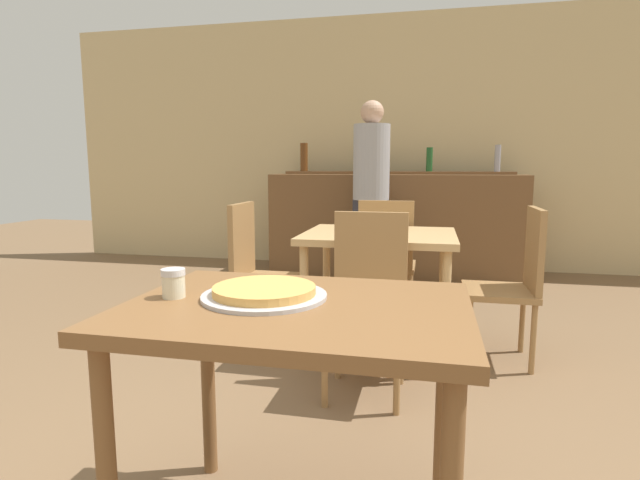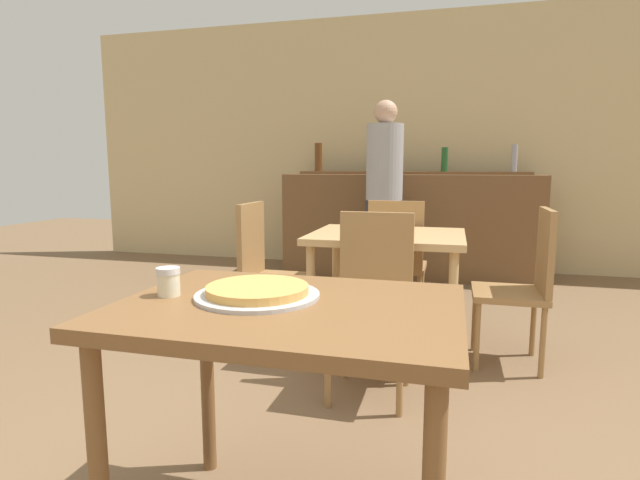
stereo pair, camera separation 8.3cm
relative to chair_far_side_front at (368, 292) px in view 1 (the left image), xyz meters
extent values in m
cube|color=#D1B784|center=(-0.07, 3.32, 0.89)|extent=(8.00, 0.05, 2.80)
cube|color=brown|center=(-0.07, -1.14, 0.23)|extent=(0.96, 0.71, 0.04)
cylinder|color=brown|center=(-0.49, -1.43, -0.15)|extent=(0.05, 0.05, 0.72)
cylinder|color=brown|center=(-0.49, -0.84, -0.15)|extent=(0.05, 0.05, 0.72)
cylinder|color=brown|center=(0.36, -0.84, -0.15)|extent=(0.05, 0.05, 0.72)
cube|color=tan|center=(0.00, 0.54, 0.21)|extent=(0.90, 0.75, 0.04)
cylinder|color=tan|center=(-0.39, 0.22, -0.16)|extent=(0.05, 0.05, 0.70)
cylinder|color=tan|center=(0.39, 0.22, -0.16)|extent=(0.05, 0.05, 0.70)
cylinder|color=tan|center=(-0.39, 0.85, -0.16)|extent=(0.05, 0.05, 0.70)
cylinder|color=tan|center=(0.39, 0.85, -0.16)|extent=(0.05, 0.05, 0.70)
cube|color=brown|center=(-0.07, 2.81, 0.02)|extent=(2.60, 0.56, 1.06)
cube|color=brown|center=(-0.07, 2.95, 0.56)|extent=(2.39, 0.24, 0.03)
cylinder|color=#5B3314|center=(-1.08, 2.95, 0.73)|extent=(0.08, 0.08, 0.31)
cylinder|color=black|center=(-0.40, 2.95, 0.72)|extent=(0.09, 0.09, 0.29)
cylinder|color=#1E5123|center=(0.27, 2.95, 0.70)|extent=(0.07, 0.07, 0.25)
cylinder|color=#9999A3|center=(0.95, 2.95, 0.71)|extent=(0.06, 0.06, 0.27)
cube|color=olive|center=(0.00, -0.09, -0.09)|extent=(0.40, 0.40, 0.04)
cube|color=olive|center=(0.00, 0.10, 0.16)|extent=(0.38, 0.04, 0.48)
cylinder|color=olive|center=(-0.17, -0.26, -0.31)|extent=(0.03, 0.03, 0.40)
cylinder|color=olive|center=(0.17, -0.26, -0.31)|extent=(0.03, 0.03, 0.40)
cylinder|color=olive|center=(-0.17, 0.08, -0.31)|extent=(0.03, 0.03, 0.40)
cylinder|color=olive|center=(0.17, 0.08, -0.31)|extent=(0.03, 0.03, 0.40)
cube|color=olive|center=(0.00, 1.16, -0.09)|extent=(0.40, 0.40, 0.04)
cube|color=olive|center=(0.00, 0.98, 0.16)|extent=(0.38, 0.04, 0.48)
cylinder|color=olive|center=(0.17, 1.33, -0.31)|extent=(0.03, 0.03, 0.40)
cylinder|color=olive|center=(-0.17, 1.33, -0.31)|extent=(0.03, 0.03, 0.40)
cylinder|color=olive|center=(0.17, 0.99, -0.31)|extent=(0.03, 0.03, 0.40)
cylinder|color=olive|center=(-0.17, 0.99, -0.31)|extent=(0.03, 0.03, 0.40)
cube|color=olive|center=(-0.70, 0.54, -0.09)|extent=(0.40, 0.40, 0.04)
cube|color=olive|center=(-0.88, 0.54, 0.16)|extent=(0.04, 0.38, 0.48)
cylinder|color=olive|center=(-0.53, 0.37, -0.31)|extent=(0.03, 0.03, 0.40)
cylinder|color=olive|center=(-0.53, 0.71, -0.31)|extent=(0.03, 0.03, 0.40)
cylinder|color=olive|center=(-0.87, 0.37, -0.31)|extent=(0.03, 0.03, 0.40)
cylinder|color=olive|center=(-0.87, 0.71, -0.31)|extent=(0.03, 0.03, 0.40)
cube|color=olive|center=(0.70, 0.54, -0.09)|extent=(0.40, 0.40, 0.04)
cube|color=olive|center=(0.88, 0.54, 0.16)|extent=(0.04, 0.38, 0.48)
cylinder|color=olive|center=(0.53, 0.71, -0.31)|extent=(0.03, 0.03, 0.40)
cylinder|color=olive|center=(0.53, 0.37, -0.31)|extent=(0.03, 0.03, 0.40)
cylinder|color=olive|center=(0.87, 0.71, -0.31)|extent=(0.03, 0.03, 0.40)
cylinder|color=olive|center=(0.87, 0.37, -0.31)|extent=(0.03, 0.03, 0.40)
cylinder|color=#B7B7BC|center=(-0.17, -1.10, 0.25)|extent=(0.37, 0.37, 0.01)
cylinder|color=gold|center=(-0.17, -1.10, 0.27)|extent=(0.30, 0.30, 0.02)
cylinder|color=beige|center=(-0.44, -1.15, 0.28)|extent=(0.07, 0.07, 0.07)
cylinder|color=silver|center=(-0.44, -1.15, 0.32)|extent=(0.07, 0.07, 0.02)
cube|color=#2D2D38|center=(-0.25, 2.23, -0.09)|extent=(0.32, 0.18, 0.83)
cylinder|color=#9E9EA3|center=(-0.25, 2.23, 0.67)|extent=(0.34, 0.34, 0.69)
sphere|color=tan|center=(-0.25, 2.23, 1.12)|extent=(0.22, 0.22, 0.22)
camera|label=1|loc=(0.29, -2.46, 0.63)|focal=28.00mm
camera|label=2|loc=(0.37, -2.44, 0.63)|focal=28.00mm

